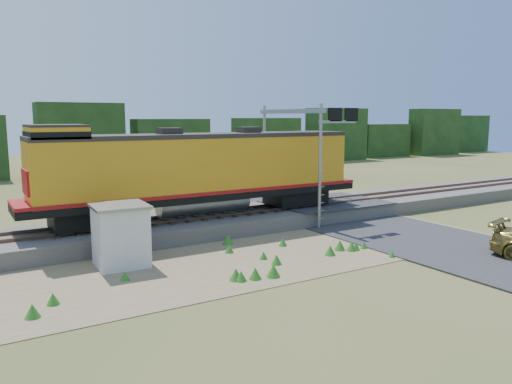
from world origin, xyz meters
TOP-DOWN VIEW (x-y plane):
  - ground at (0.00, 0.00)m, footprint 140.00×140.00m
  - ballast at (0.00, 6.00)m, footprint 70.00×5.00m
  - rails at (0.00, 6.00)m, footprint 70.00×1.54m
  - dirt_shoulder at (-2.00, 0.50)m, footprint 26.00×8.00m
  - road at (7.00, 0.74)m, footprint 7.00×66.00m
  - tree_line_north at (0.00, 38.00)m, footprint 130.00×3.00m
  - weed_clumps at (-3.50, 0.10)m, footprint 15.00×6.20m
  - locomotive at (-1.66, 6.00)m, footprint 18.56×2.83m
  - shed at (-7.05, 2.01)m, footprint 2.27×2.27m
  - signal_gantry at (4.55, 5.34)m, footprint 2.69×6.20m

SIDE VIEW (x-z plane):
  - ground at x=0.00m, z-range 0.00..0.00m
  - weed_clumps at x=-3.50m, z-range -0.28..0.28m
  - dirt_shoulder at x=-2.00m, z-range 0.00..0.03m
  - road at x=7.00m, z-range -0.34..0.52m
  - ballast at x=0.00m, z-range 0.00..0.80m
  - rails at x=0.00m, z-range 0.80..0.96m
  - shed at x=-7.05m, z-range 0.02..2.59m
  - tree_line_north at x=0.00m, z-range -0.18..6.32m
  - locomotive at x=-1.66m, z-range 0.93..5.72m
  - signal_gantry at x=4.55m, z-range 1.72..8.51m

